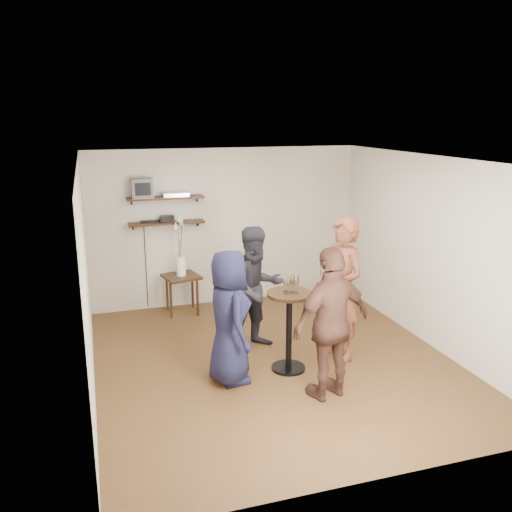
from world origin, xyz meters
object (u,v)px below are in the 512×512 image
(side_table, at_px, (182,282))
(drinks_table, at_px, (289,320))
(dvd_deck, at_px, (176,194))
(person_plaid, at_px, (342,289))
(person_brown, at_px, (332,324))
(person_navy, at_px, (229,317))
(crt_monitor, at_px, (142,188))
(radio, at_px, (167,219))
(person_dark, at_px, (256,288))

(side_table, bearing_deg, drinks_table, -68.71)
(dvd_deck, bearing_deg, drinks_table, -70.31)
(person_plaid, xyz_separation_m, person_brown, (-0.56, -0.90, -0.06))
(person_navy, xyz_separation_m, person_brown, (1.00, -0.69, 0.07))
(crt_monitor, bearing_deg, drinks_table, -61.01)
(drinks_table, bearing_deg, radio, 112.58)
(side_table, height_order, person_brown, person_brown)
(person_plaid, height_order, person_navy, person_plaid)
(dvd_deck, distance_m, person_dark, 2.27)
(radio, height_order, person_navy, person_navy)
(person_plaid, bearing_deg, person_dark, -133.37)
(side_table, distance_m, person_brown, 3.37)
(dvd_deck, height_order, drinks_table, dvd_deck)
(dvd_deck, bearing_deg, person_brown, -71.18)
(side_table, xyz_separation_m, person_navy, (0.15, -2.46, 0.28))
(drinks_table, xyz_separation_m, person_navy, (-0.78, -0.06, 0.16))
(crt_monitor, height_order, person_plaid, crt_monitor)
(crt_monitor, relative_size, side_table, 0.51)
(radio, xyz_separation_m, side_table, (0.16, -0.24, -0.99))
(drinks_table, height_order, person_brown, person_brown)
(drinks_table, xyz_separation_m, person_dark, (-0.19, 0.76, 0.20))
(dvd_deck, distance_m, side_table, 1.39)
(dvd_deck, distance_m, person_navy, 2.91)
(radio, relative_size, person_brown, 0.13)
(person_plaid, relative_size, person_brown, 1.07)
(person_dark, bearing_deg, drinks_table, -90.00)
(person_dark, distance_m, person_brown, 1.57)
(person_dark, bearing_deg, person_plaid, -46.63)
(person_plaid, height_order, person_brown, person_plaid)
(drinks_table, bearing_deg, dvd_deck, 109.69)
(drinks_table, bearing_deg, person_brown, -74.28)
(crt_monitor, relative_size, person_plaid, 0.17)
(drinks_table, relative_size, person_navy, 0.63)
(person_navy, bearing_deg, drinks_table, -90.00)
(crt_monitor, distance_m, person_dark, 2.54)
(radio, distance_m, side_table, 1.03)
(person_navy, relative_size, person_brown, 0.92)
(person_navy, bearing_deg, dvd_deck, -1.20)
(side_table, xyz_separation_m, person_brown, (1.15, -3.15, 0.35))
(radio, height_order, person_dark, person_dark)
(dvd_deck, xyz_separation_m, person_dark, (0.75, -1.87, -1.05))
(person_brown, bearing_deg, person_dark, -90.98)
(side_table, xyz_separation_m, person_plaid, (1.71, -2.25, 0.41))
(radio, bearing_deg, drinks_table, -67.42)
(crt_monitor, height_order, drinks_table, crt_monitor)
(crt_monitor, height_order, person_brown, crt_monitor)
(crt_monitor, bearing_deg, side_table, -24.18)
(side_table, bearing_deg, person_navy, -86.50)
(crt_monitor, distance_m, person_navy, 3.03)
(dvd_deck, relative_size, radio, 1.82)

